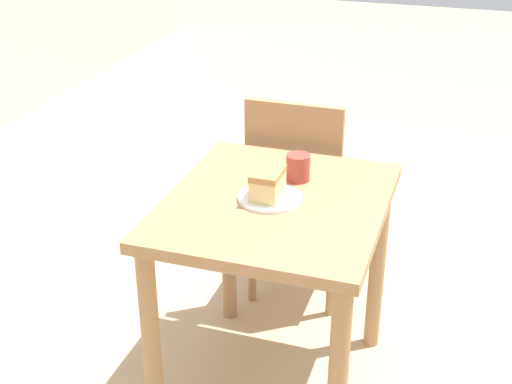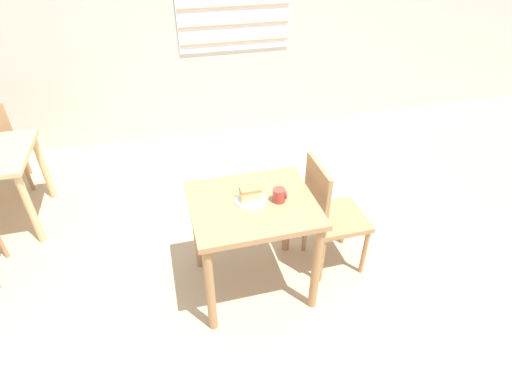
{
  "view_description": "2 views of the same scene",
  "coord_description": "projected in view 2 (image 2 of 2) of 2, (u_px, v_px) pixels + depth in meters",
  "views": [
    {
      "loc": [
        -2.09,
        -0.19,
        1.82
      ],
      "look_at": [
        -0.13,
        0.45,
        0.8
      ],
      "focal_mm": 50.0,
      "sensor_mm": 36.0,
      "label": 1
    },
    {
      "loc": [
        -0.62,
        -1.62,
        2.34
      ],
      "look_at": [
        -0.07,
        0.46,
        0.81
      ],
      "focal_mm": 28.0,
      "sensor_mm": 36.0,
      "label": 2
    }
  ],
  "objects": [
    {
      "name": "cake_slice",
      "position": [
        250.0,
        193.0,
        2.58
      ],
      "size": [
        0.13,
        0.09,
        0.09
      ],
      "color": "#E0C67F",
      "rests_on": "plate"
    },
    {
      "name": "wall_back",
      "position": [
        202.0,
        13.0,
        4.33
      ],
      "size": [
        10.0,
        0.1,
        2.8
      ],
      "color": "beige",
      "rests_on": "ground_plane"
    },
    {
      "name": "chair_near_window",
      "position": [
        329.0,
        213.0,
        2.94
      ],
      "size": [
        0.41,
        0.41,
        0.94
      ],
      "rotation": [
        0.0,
        0.0,
        1.57
      ],
      "color": "#9E754C",
      "rests_on": "ground_plane"
    },
    {
      "name": "coffee_mug",
      "position": [
        279.0,
        195.0,
        2.59
      ],
      "size": [
        0.09,
        0.08,
        0.09
      ],
      "color": "#9E382D",
      "rests_on": "dining_table_near"
    },
    {
      "name": "dining_table_near",
      "position": [
        253.0,
        219.0,
        2.68
      ],
      "size": [
        0.82,
        0.7,
        0.77
      ],
      "color": "#9E754C",
      "rests_on": "ground_plane"
    },
    {
      "name": "ground_plane",
      "position": [
        282.0,
        322.0,
        2.76
      ],
      "size": [
        14.0,
        14.0,
        0.0
      ],
      "primitive_type": "plane",
      "color": "tan"
    },
    {
      "name": "plate",
      "position": [
        251.0,
        200.0,
        2.61
      ],
      "size": [
        0.21,
        0.21,
        0.01
      ],
      "color": "white",
      "rests_on": "dining_table_near"
    }
  ]
}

